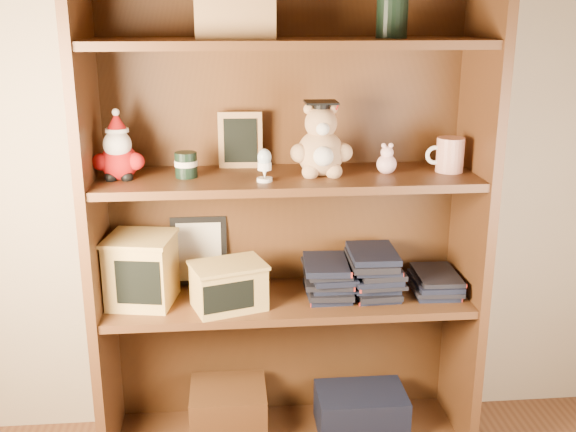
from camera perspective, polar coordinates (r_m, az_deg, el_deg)
The scene contains 17 objects.
room_envelope at distance 0.67m, azimuth -8.40°, elevation 15.95°, with size 3.04×3.04×2.51m.
bookcase at distance 2.14m, azimuth -0.19°, elevation -0.67°, with size 1.20×0.35×1.60m.
shelf_lower at distance 2.17m, azimuth -0.00°, elevation -7.14°, with size 1.14×0.33×0.02m.
shelf_upper at distance 2.04m, azimuth -0.00°, elevation 3.15°, with size 1.14×0.33×0.02m.
santa_plush at distance 2.04m, azimuth -14.17°, elevation 5.19°, with size 0.15×0.11×0.21m.
teachers_tin at distance 2.03m, azimuth -8.63°, elevation 4.34°, with size 0.07×0.07×0.08m.
chalkboard_plaque at distance 2.13m, azimuth -4.05°, elevation 6.36°, with size 0.14×0.07×0.18m.
egg_cup at distance 1.95m, azimuth -2.00°, elevation 4.43°, with size 0.05×0.05×0.10m.
grad_teddy_bear at distance 2.03m, azimuth 2.80°, elevation 5.89°, with size 0.19×0.16×0.23m.
pink_figurine at distance 2.08m, azimuth 8.35°, elevation 4.60°, with size 0.06×0.06×0.10m.
teacher_mug at distance 2.13m, azimuth 13.49°, elevation 5.06°, with size 0.12×0.08×0.11m.
certificate_frame at distance 2.25m, azimuth -7.55°, elevation -2.95°, with size 0.18×0.05×0.23m.
treats_box at distance 2.14m, azimuth -12.28°, elevation -4.43°, with size 0.23×0.23×0.22m.
pencils_box at distance 2.07m, azimuth -5.06°, elevation -5.88°, with size 0.26×0.22×0.14m.
book_stack_left at distance 2.16m, azimuth 3.43°, elevation -5.35°, with size 0.14×0.20×0.11m.
book_stack_mid at distance 2.18m, azimuth 7.31°, elevation -4.79°, with size 0.14×0.20×0.14m.
book_stack_right at distance 2.25m, azimuth 12.28°, elevation -5.50°, with size 0.14×0.20×0.06m.
Camera 1 is at (0.03, -0.67, 1.42)m, focal length 42.00 mm.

